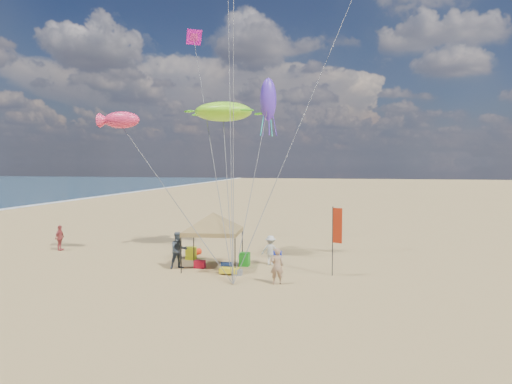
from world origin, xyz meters
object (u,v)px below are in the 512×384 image
(feather_flag, at_px, (336,230))
(cooler_blue, at_px, (277,254))
(chair_yellow, at_px, (191,253))
(person_near_a, at_px, (277,266))
(cooler_red, at_px, (200,264))
(person_near_b, at_px, (179,250))
(person_far_a, at_px, (60,238))
(person_near_c, at_px, (271,250))
(beach_cart, at_px, (229,270))
(chair_green, at_px, (245,259))
(canopy_tent, at_px, (213,215))

(feather_flag, relative_size, cooler_blue, 6.20)
(feather_flag, distance_m, chair_yellow, 8.67)
(feather_flag, height_order, person_near_a, feather_flag)
(cooler_red, xyz_separation_m, person_near_a, (4.45, -2.46, 0.63))
(person_near_b, height_order, person_far_a, person_near_b)
(feather_flag, relative_size, person_near_c, 2.14)
(feather_flag, height_order, beach_cart, feather_flag)
(feather_flag, bearing_deg, beach_cart, -171.80)
(chair_green, bearing_deg, chair_yellow, 163.04)
(person_near_b, bearing_deg, canopy_tent, -21.76)
(cooler_red, relative_size, cooler_blue, 1.00)
(feather_flag, xyz_separation_m, person_near_c, (-3.51, 1.90, -1.44))
(chair_yellow, xyz_separation_m, beach_cart, (3.06, -3.10, -0.15))
(chair_green, distance_m, person_near_c, 1.46)
(person_near_a, xyz_separation_m, person_near_c, (-1.01, 3.99, -0.04))
(cooler_red, height_order, cooler_blue, same)
(person_near_c, bearing_deg, cooler_blue, -89.22)
(chair_green, bearing_deg, person_near_a, -56.26)
(chair_yellow, distance_m, person_near_a, 7.20)
(cooler_blue, bearing_deg, person_near_a, -80.27)
(canopy_tent, xyz_separation_m, person_near_a, (3.76, -2.59, -1.95))
(chair_green, bearing_deg, cooler_blue, 62.48)
(chair_green, bearing_deg, person_near_b, -157.00)
(beach_cart, height_order, person_near_b, person_near_b)
(chair_yellow, bearing_deg, person_near_b, -85.68)
(cooler_red, bearing_deg, chair_green, 24.72)
(canopy_tent, relative_size, person_near_a, 3.27)
(person_near_c, bearing_deg, feather_flag, 152.38)
(feather_flag, bearing_deg, person_far_a, 169.09)
(chair_yellow, xyz_separation_m, person_near_c, (4.62, -0.47, 0.43))
(cooler_red, distance_m, chair_green, 2.37)
(canopy_tent, xyz_separation_m, chair_green, (1.46, 0.86, -2.42))
(chair_yellow, bearing_deg, canopy_tent, -44.97)
(chair_green, height_order, person_far_a, person_far_a)
(canopy_tent, bearing_deg, chair_yellow, 135.03)
(feather_flag, distance_m, person_near_b, 8.05)
(cooler_blue, relative_size, person_near_c, 0.35)
(cooler_blue, relative_size, person_far_a, 0.34)
(chair_green, height_order, person_near_a, person_near_a)
(person_far_a, bearing_deg, feather_flag, -105.08)
(cooler_red, bearing_deg, person_near_a, -28.91)
(chair_yellow, bearing_deg, feather_flag, -16.26)
(cooler_blue, relative_size, chair_yellow, 0.77)
(canopy_tent, bearing_deg, person_far_a, 165.49)
(person_near_b, height_order, person_near_c, person_near_b)
(chair_green, bearing_deg, cooler_red, -155.28)
(chair_green, distance_m, person_near_a, 4.17)
(feather_flag, distance_m, cooler_red, 7.24)
(chair_green, distance_m, person_far_a, 12.34)
(canopy_tent, bearing_deg, person_near_a, -34.55)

